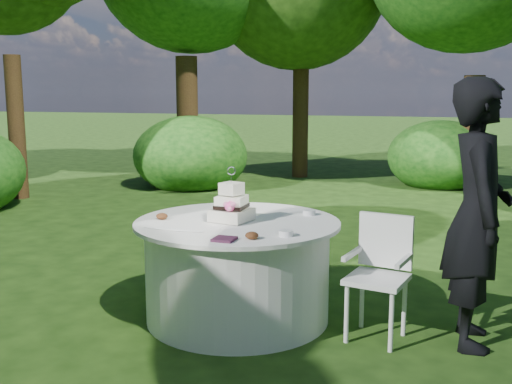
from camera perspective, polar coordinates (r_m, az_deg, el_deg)
ground at (r=4.76m, az=-1.74°, el=-11.85°), size 80.00×80.00×0.00m
napkins at (r=3.95m, az=-3.04°, el=-4.50°), size 0.14×0.14×0.02m
feather_plume at (r=4.27m, az=-7.86°, el=-3.55°), size 0.48×0.07×0.01m
guest at (r=4.33m, az=20.32°, el=-1.97°), size 0.51×0.71×1.84m
table at (r=4.64m, az=-1.77°, el=-7.37°), size 1.56×1.56×0.77m
cake at (r=4.51m, az=-2.34°, el=-1.38°), size 0.31×0.31×0.41m
chair at (r=4.36m, az=11.77°, el=-6.95°), size 0.46×0.46×0.88m
votives at (r=4.63m, az=1.39°, el=-2.27°), size 0.91×0.93×0.04m
petal_cups at (r=4.30m, az=-5.01°, el=-3.16°), size 0.95×0.45×0.05m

